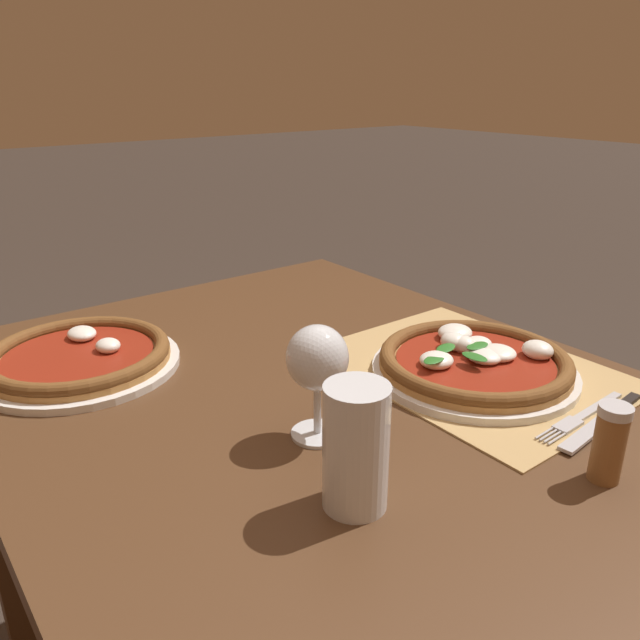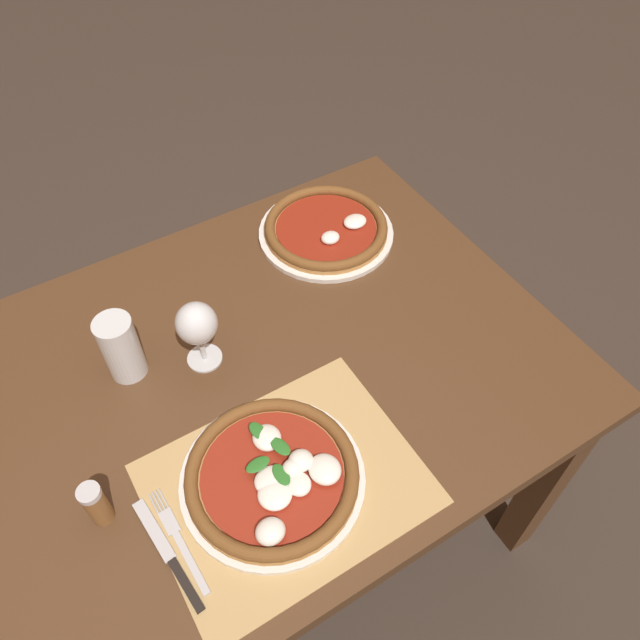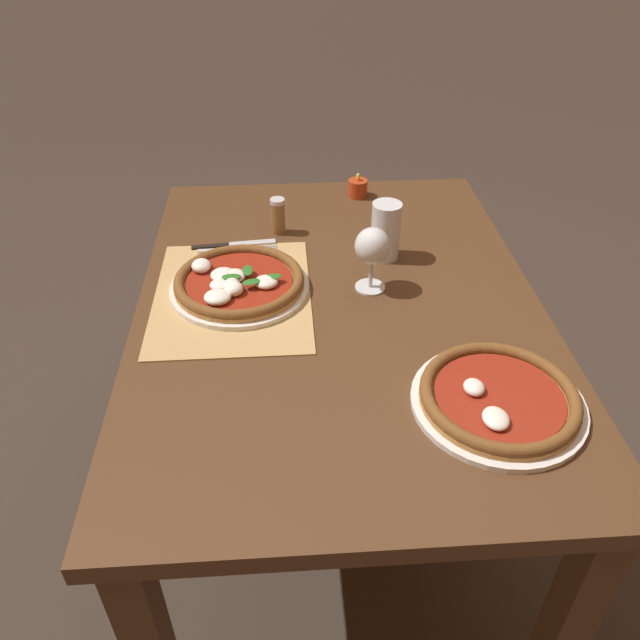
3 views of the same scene
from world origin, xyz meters
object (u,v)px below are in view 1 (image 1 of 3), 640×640
object	(u,v)px
wine_glass	(317,363)
pepper_shaker	(609,443)
knife	(603,421)
pizza_near	(474,362)
pint_glass	(356,450)
fork	(582,417)
pizza_far	(79,357)

from	to	relation	value
wine_glass	pepper_shaker	world-z (taller)	wine_glass
wine_glass	knife	bearing A→B (deg)	-123.47
pizza_near	pint_glass	bearing A→B (deg)	109.92
pint_glass	fork	bearing A→B (deg)	-98.10
wine_glass	fork	size ratio (longest dim) A/B	0.77
pizza_far	knife	distance (m)	0.79
wine_glass	fork	distance (m)	0.38
pizza_far	pint_glass	bearing A→B (deg)	-166.54
pepper_shaker	wine_glass	bearing A→B (deg)	36.63
pizza_far	pint_glass	size ratio (longest dim) A/B	2.19
pizza_near	fork	world-z (taller)	pizza_near
pizza_far	knife	world-z (taller)	pizza_far
fork	knife	bearing A→B (deg)	-155.21
pizza_near	pizza_far	xyz separation A→B (m)	(0.41, 0.48, -0.00)
fork	wine_glass	bearing A→B (deg)	58.73
pint_glass	pepper_shaker	bearing A→B (deg)	-118.59
wine_glass	pizza_far	bearing A→B (deg)	24.46
pizza_near	pepper_shaker	world-z (taller)	pepper_shaker
pizza_far	fork	xyz separation A→B (m)	(-0.59, -0.49, -0.01)
pepper_shaker	knife	bearing A→B (deg)	-60.20
pint_glass	fork	size ratio (longest dim) A/B	0.72
wine_glass	knife	world-z (taller)	wine_glass
pizza_far	fork	size ratio (longest dim) A/B	1.58
wine_glass	fork	xyz separation A→B (m)	(-0.19, -0.31, -0.10)
pizza_near	knife	bearing A→B (deg)	-174.43
pizza_far	pizza_near	bearing A→B (deg)	-130.01
pizza_near	fork	bearing A→B (deg)	-177.20
pizza_near	knife	world-z (taller)	pizza_near
knife	pint_glass	bearing A→B (deg)	78.55
pizza_near	knife	size ratio (longest dim) A/B	1.48
knife	pepper_shaker	distance (m)	0.14
fork	knife	world-z (taller)	knife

